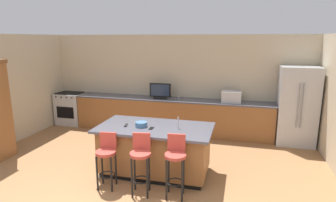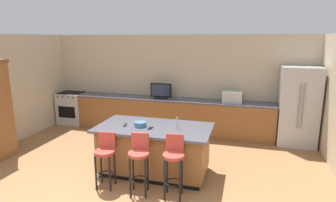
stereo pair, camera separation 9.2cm
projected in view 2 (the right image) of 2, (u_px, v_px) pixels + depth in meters
name	position (u px, v px, depth m)	size (l,w,h in m)	color
wall_back	(177.00, 83.00, 7.75)	(7.60, 0.12, 2.60)	beige
wall_left	(5.00, 91.00, 6.58)	(0.12, 4.90, 2.60)	beige
counter_back	(172.00, 116.00, 7.59)	(5.32, 0.62, 0.92)	brown
kitchen_island	(154.00, 149.00, 5.27)	(2.11, 1.11, 0.92)	black
refrigerator	(298.00, 106.00, 6.62)	(0.87, 0.75, 1.87)	#B7BABF
range_oven	(73.00, 108.00, 8.39)	(0.78, 0.63, 0.94)	#B7BABF
microwave	(232.00, 97.00, 7.04)	(0.48, 0.36, 0.29)	#B7BABF
tv_monitor	(161.00, 92.00, 7.47)	(0.57, 0.16, 0.41)	black
sink_faucet_back	(180.00, 94.00, 7.50)	(0.02, 0.02, 0.24)	#B2B2B7
sink_faucet_island	(177.00, 123.00, 5.03)	(0.02, 0.02, 0.22)	#B2B2B7
bar_stool_left	(105.00, 156.00, 4.76)	(0.34, 0.36, 0.94)	#B23D33
bar_stool_center	(139.00, 159.00, 4.53)	(0.34, 0.36, 1.01)	#B23D33
bar_stool_right	(174.00, 160.00, 4.44)	(0.34, 0.35, 1.02)	#B23D33
fruit_bowl	(140.00, 124.00, 5.17)	(0.22, 0.22, 0.09)	#3F668C
cell_phone	(150.00, 128.00, 5.06)	(0.07, 0.15, 0.01)	black
tv_remote	(125.00, 125.00, 5.24)	(0.04, 0.17, 0.02)	black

